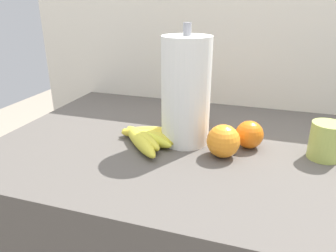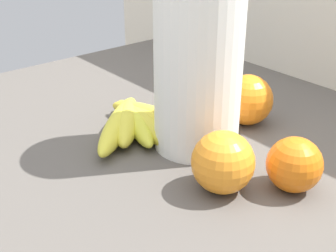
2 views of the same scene
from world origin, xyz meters
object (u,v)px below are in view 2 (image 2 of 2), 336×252
object	(u,v)px
orange_center	(294,165)
orange_far_right	(248,100)
paper_towel_roll	(198,56)
orange_back_left	(223,162)
banana_bunch	(136,121)

from	to	relation	value
orange_center	orange_far_right	world-z (taller)	orange_far_right
orange_far_right	paper_towel_roll	xyz separation A→B (m)	(0.00, -0.12, 0.10)
orange_center	orange_back_left	world-z (taller)	orange_back_left
orange_center	orange_back_left	bearing A→B (deg)	-128.41
banana_bunch	orange_center	size ratio (longest dim) A/B	2.74
paper_towel_roll	orange_center	bearing A→B (deg)	4.68
orange_center	paper_towel_roll	bearing A→B (deg)	-175.32
orange_far_right	paper_towel_roll	bearing A→B (deg)	-88.73
banana_bunch	paper_towel_roll	bearing A→B (deg)	24.54
orange_center	orange_far_right	bearing A→B (deg)	149.01
banana_bunch	orange_back_left	size ratio (longest dim) A/B	2.43
orange_center	orange_back_left	xyz separation A→B (m)	(-0.06, -0.07, 0.00)
orange_far_right	orange_back_left	distance (m)	0.21
orange_far_right	orange_center	bearing A→B (deg)	-30.99
banana_bunch	orange_back_left	xyz separation A→B (m)	(0.20, -0.01, 0.02)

